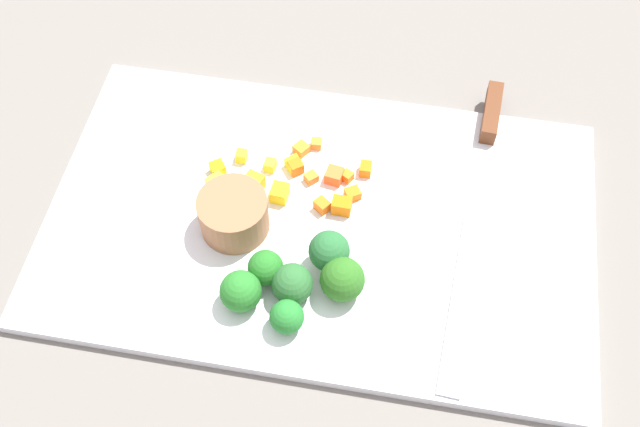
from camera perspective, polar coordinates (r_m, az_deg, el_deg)
The scene contains 27 objects.
ground_plane at distance 0.78m, azimuth -0.00°, elevation -0.87°, with size 4.00×4.00×0.00m, color slate.
cutting_board at distance 0.78m, azimuth -0.00°, elevation -0.64°, with size 0.56×0.34×0.01m, color white.
prep_bowl at distance 0.76m, azimuth -6.53°, elevation -0.04°, with size 0.07×0.07×0.04m, color #986341.
chef_knife at distance 0.82m, azimuth 12.16°, elevation 3.27°, with size 0.04×0.37×0.02m.
carrot_dice_0 at distance 0.82m, azimuth -1.41°, elevation 4.89°, with size 0.01×0.01×0.01m, color orange.
carrot_dice_1 at distance 0.80m, azimuth 1.09°, elevation 2.88°, with size 0.02×0.02×0.01m, color orange.
carrot_dice_2 at distance 0.80m, azimuth -0.67°, elevation 2.72°, with size 0.01×0.01×0.01m, color orange.
carrot_dice_3 at distance 0.80m, azimuth -1.85°, elevation 3.53°, with size 0.01×0.01×0.01m, color orange.
carrot_dice_4 at distance 0.83m, azimuth -0.28°, elevation 5.29°, with size 0.01×0.01×0.01m, color orange.
carrot_dice_5 at distance 0.77m, azimuth 1.64°, elevation 0.59°, with size 0.02×0.02×0.02m, color orange.
carrot_dice_6 at distance 0.80m, azimuth 3.45°, elevation 3.37°, with size 0.01×0.01×0.01m, color orange.
carrot_dice_7 at distance 0.80m, azimuth 2.07°, elevation 2.81°, with size 0.01×0.01×0.01m, color orange.
carrot_dice_8 at distance 0.79m, azimuth 2.47°, elevation 1.49°, with size 0.01×0.02×0.01m, color orange.
carrot_dice_9 at distance 0.78m, azimuth 0.41°, elevation 0.57°, with size 0.01×0.01×0.01m, color orange.
pepper_dice_0 at distance 0.80m, azimuth -7.68°, elevation 2.13°, with size 0.02×0.02×0.02m, color yellow.
pepper_dice_1 at distance 0.81m, azimuth -7.71°, elevation 3.37°, with size 0.01×0.01×0.01m, color yellow.
pepper_dice_2 at distance 0.78m, azimuth -3.05°, elevation 1.55°, with size 0.02×0.02×0.02m, color yellow.
pepper_dice_3 at distance 0.82m, azimuth -5.93°, elevation 4.33°, with size 0.01×0.01×0.01m, color yellow.
pepper_dice_4 at distance 0.81m, azimuth -3.77°, elevation 3.66°, with size 0.01×0.01×0.01m, color yellow.
pepper_dice_5 at distance 0.79m, azimuth -5.03°, elevation 2.26°, with size 0.02×0.02×0.02m, color yellow.
pepper_dice_6 at distance 0.81m, azimuth -1.99°, elevation 3.73°, with size 0.02×0.02×0.01m, color yellow.
broccoli_floret_0 at distance 0.73m, azimuth -4.12°, elevation -4.11°, with size 0.03×0.03×0.04m.
broccoli_floret_1 at distance 0.70m, azimuth -2.52°, elevation -7.80°, with size 0.03×0.03×0.03m.
broccoli_floret_2 at distance 0.73m, azimuth 0.69°, elevation -2.87°, with size 0.04×0.04×0.05m.
broccoli_floret_3 at distance 0.72m, azimuth -5.99°, elevation -5.86°, with size 0.04×0.04×0.04m.
broccoli_floret_4 at distance 0.72m, azimuth -2.10°, elevation -5.33°, with size 0.04×0.04×0.04m.
broccoli_floret_5 at distance 0.71m, azimuth 1.69°, elevation -5.00°, with size 0.04×0.04×0.04m.
Camera 1 is at (-0.07, 0.41, 0.67)m, focal length 42.49 mm.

